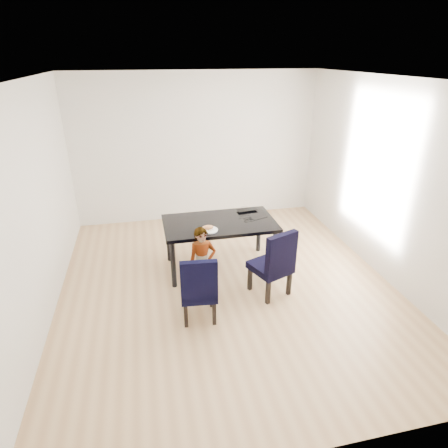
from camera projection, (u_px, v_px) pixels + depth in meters
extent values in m
cube|color=tan|center=(227.00, 285.00, 5.24)|extent=(4.50, 5.00, 0.01)
cube|color=white|center=(228.00, 78.00, 4.11)|extent=(4.50, 5.00, 0.01)
cube|color=silver|center=(197.00, 149.00, 6.89)|extent=(4.50, 0.01, 2.70)
cube|color=silver|center=(313.00, 323.00, 2.45)|extent=(4.50, 0.01, 2.70)
cube|color=silver|center=(33.00, 209.00, 4.23)|extent=(0.01, 5.00, 2.70)
cube|color=white|center=(388.00, 182.00, 5.12)|extent=(0.01, 5.00, 2.70)
cube|color=black|center=(220.00, 245.00, 5.52)|extent=(1.60, 0.90, 0.75)
cube|color=black|center=(199.00, 286.00, 4.44)|extent=(0.46, 0.48, 0.88)
cube|color=black|center=(270.00, 261.00, 4.89)|extent=(0.60, 0.61, 0.95)
imported|color=#FC4B15|center=(202.00, 263.00, 4.83)|extent=(0.36, 0.24, 0.98)
cylinder|color=white|center=(209.00, 230.00, 5.11)|extent=(0.30, 0.30, 0.01)
ellipsoid|color=#C67D46|center=(208.00, 227.00, 5.09)|extent=(0.17, 0.11, 0.06)
imported|color=black|center=(246.00, 209.00, 5.77)|extent=(0.34, 0.24, 0.02)
torus|color=black|center=(249.00, 220.00, 5.40)|extent=(0.18, 0.18, 0.01)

